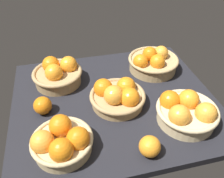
% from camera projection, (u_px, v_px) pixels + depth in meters
% --- Properties ---
extents(market_tray, '(0.84, 0.72, 0.03)m').
position_uv_depth(market_tray, '(114.00, 101.00, 1.00)').
color(market_tray, black).
rests_on(market_tray, ground).
extents(basket_far_right, '(0.21, 0.21, 0.11)m').
position_uv_depth(basket_far_right, '(62.00, 141.00, 0.76)').
color(basket_far_right, tan).
rests_on(basket_far_right, market_tray).
extents(basket_center, '(0.23, 0.23, 0.11)m').
position_uv_depth(basket_center, '(118.00, 95.00, 0.94)').
color(basket_center, tan).
rests_on(basket_center, market_tray).
extents(basket_far_left, '(0.23, 0.23, 0.11)m').
position_uv_depth(basket_far_left, '(186.00, 111.00, 0.86)').
color(basket_far_left, '#D3BC8C').
rests_on(basket_far_left, market_tray).
extents(basket_near_right, '(0.22, 0.22, 0.12)m').
position_uv_depth(basket_near_right, '(58.00, 74.00, 1.05)').
color(basket_near_right, tan).
rests_on(basket_near_right, market_tray).
extents(basket_near_left, '(0.24, 0.24, 0.12)m').
position_uv_depth(basket_near_left, '(153.00, 62.00, 1.13)').
color(basket_near_left, tan).
rests_on(basket_near_left, market_tray).
extents(loose_orange_front_gap, '(0.07, 0.07, 0.07)m').
position_uv_depth(loose_orange_front_gap, '(150.00, 146.00, 0.75)').
color(loose_orange_front_gap, orange).
rests_on(loose_orange_front_gap, market_tray).
extents(loose_orange_back_gap, '(0.07, 0.07, 0.07)m').
position_uv_depth(loose_orange_back_gap, '(43.00, 105.00, 0.90)').
color(loose_orange_back_gap, orange).
rests_on(loose_orange_back_gap, market_tray).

